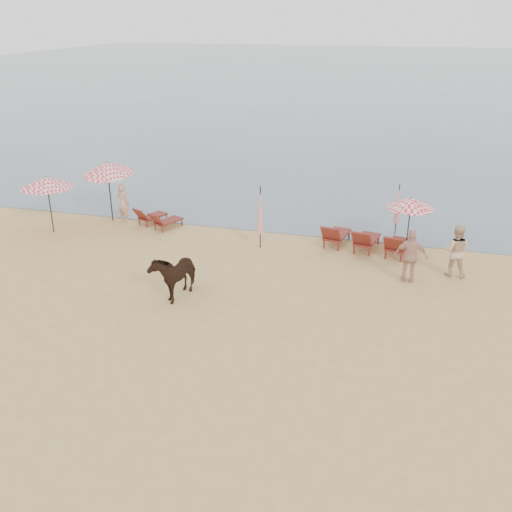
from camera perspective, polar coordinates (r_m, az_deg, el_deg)
The scene contains 13 objects.
ground at distance 15.06m, azimuth -5.04°, elevation -11.19°, with size 120.00×120.00×0.00m, color tan.
sea at distance 92.10m, azimuth 12.81°, elevation 17.48°, with size 160.00×140.00×0.06m, color #51606B.
lounger_cluster_left at distance 24.68m, azimuth -9.89°, elevation 3.76°, with size 2.04×2.01×0.56m.
lounger_cluster_right at distance 22.18m, azimuth 10.88°, elevation 1.65°, with size 3.41×2.39×0.69m.
umbrella_open_left_a at distance 24.71m, azimuth -20.21°, elevation 6.93°, with size 2.09×2.09×2.38m.
umbrella_open_left_b at distance 25.31m, azimuth -14.64°, elevation 8.50°, with size 2.14×2.18×2.72m.
umbrella_open_right at distance 22.08m, azimuth 15.24°, elevation 5.16°, with size 1.76×1.76×2.15m.
umbrella_closed_left at distance 21.78m, azimuth 0.44°, elevation 4.59°, with size 0.30×0.30×2.47m.
umbrella_closed_right at distance 23.87m, azimuth 14.01°, elevation 5.10°, with size 0.26×0.26×2.16m.
cow at distance 18.44m, azimuth -8.17°, elevation -1.72°, with size 0.84×1.83×1.55m, color black.
beachgoer_left at distance 25.43m, azimuth -13.13°, elevation 5.18°, with size 0.62×0.41×1.71m, color tan.
beachgoer_right_a at distance 20.73m, azimuth 19.32°, elevation 0.50°, with size 0.91×0.71×1.87m, color tan.
beachgoer_right_b at distance 19.78m, azimuth 15.20°, elevation -0.04°, with size 1.10×0.46×1.88m, color tan.
Camera 1 is at (4.46, -11.60, 8.51)m, focal length 40.00 mm.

